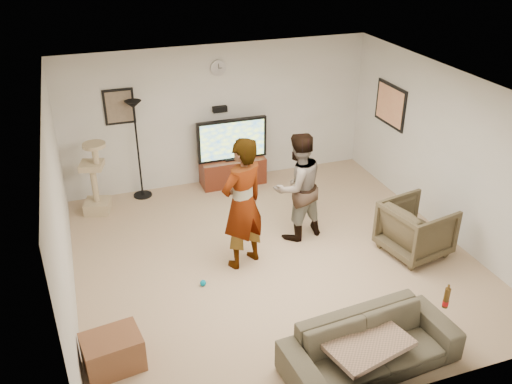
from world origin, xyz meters
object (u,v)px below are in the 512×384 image
object	(u,v)px
person_left	(243,204)
person_right	(298,187)
tv_stand	(233,171)
cat_tree	(94,178)
tv	(232,140)
side_table	(113,352)
sofa	(371,345)
beer_bottle	(446,298)
floor_lamp	(138,151)
armchair	(416,229)

from	to	relation	value
person_left	person_right	distance (m)	1.09
tv_stand	cat_tree	distance (m)	2.48
tv	side_table	xyz separation A→B (m)	(-2.55, -3.91, -0.65)
tv	sofa	bearing A→B (deg)	-88.79
tv	cat_tree	bearing A→B (deg)	-173.54
sofa	beer_bottle	distance (m)	0.99
sofa	beer_bottle	size ratio (longest dim) A/B	7.82
cat_tree	floor_lamp	bearing A→B (deg)	22.18
floor_lamp	person_left	world-z (taller)	person_left
person_right	armchair	world-z (taller)	person_right
armchair	cat_tree	bearing A→B (deg)	46.27
tv_stand	side_table	size ratio (longest dim) A/B	1.88
sofa	armchair	xyz separation A→B (m)	(1.74, 1.77, 0.11)
beer_bottle	person_left	bearing A→B (deg)	124.53
floor_lamp	sofa	xyz separation A→B (m)	(1.75, -4.85, -0.58)
floor_lamp	armchair	world-z (taller)	floor_lamp
floor_lamp	tv_stand	bearing A→B (deg)	-1.57
tv	person_left	size ratio (longest dim) A/B	0.66
armchair	side_table	size ratio (longest dim) A/B	1.40
beer_bottle	side_table	size ratio (longest dim) A/B	0.40
person_right	sofa	world-z (taller)	person_right
beer_bottle	side_table	world-z (taller)	beer_bottle
cat_tree	side_table	size ratio (longest dim) A/B	2.00
tv	person_right	distance (m)	2.08
tv_stand	floor_lamp	xyz separation A→B (m)	(-1.65, 0.04, 0.62)
beer_bottle	side_table	bearing A→B (deg)	165.82
tv_stand	armchair	size ratio (longest dim) A/B	1.34
tv	floor_lamp	distance (m)	1.65
sofa	beer_bottle	bearing A→B (deg)	-4.60
person_left	sofa	bearing A→B (deg)	82.25
sofa	person_right	bearing A→B (deg)	79.41
cat_tree	person_left	distance (m)	2.88
tv	armchair	distance (m)	3.58
beer_bottle	sofa	bearing A→B (deg)	180.00
cat_tree	person_right	distance (m)	3.34
cat_tree	armchair	distance (m)	5.09
floor_lamp	person_left	distance (m)	2.73
person_right	beer_bottle	xyz separation A→B (m)	(0.61, -2.76, -0.14)
cat_tree	tv	bearing A→B (deg)	6.46
tv	sofa	xyz separation A→B (m)	(0.10, -4.80, -0.57)
person_right	armchair	distance (m)	1.81
floor_lamp	sofa	size ratio (longest dim) A/B	0.88
tv_stand	tv	size ratio (longest dim) A/B	0.92
cat_tree	armchair	world-z (taller)	cat_tree
tv_stand	person_left	world-z (taller)	person_left
person_left	armchair	distance (m)	2.56
person_left	armchair	world-z (taller)	person_left
person_left	beer_bottle	world-z (taller)	person_left
side_table	tv_stand	bearing A→B (deg)	56.82
beer_bottle	armchair	world-z (taller)	beer_bottle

